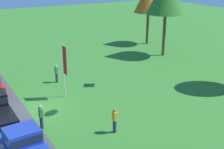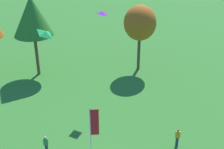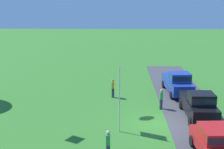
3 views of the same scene
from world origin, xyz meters
TOP-DOWN VIEW (x-y plane):
  - ground_plane at (0.00, 0.00)m, footprint 120.00×120.00m
  - pavement_strip at (0.00, -2.75)m, footprint 36.00×4.40m
  - car_sedan_far_end at (-4.82, -2.49)m, footprint 4.49×2.15m
  - car_pickup_by_flagpole at (1.10, -3.00)m, footprint 5.01×2.06m
  - car_pickup_near_entrance at (6.94, -2.50)m, footprint 5.13×2.35m
  - person_beside_suv at (2.95, -0.46)m, footprint 0.36×0.24m
  - person_watching_sky at (-4.85, 3.56)m, footprint 0.36×0.24m
  - person_on_lawn at (5.83, 3.50)m, footprint 0.36×0.24m
  - flag_banner at (-1.06, 2.93)m, footprint 0.71×0.08m

SIDE VIEW (x-z plane):
  - ground_plane at x=0.00m, z-range 0.00..0.00m
  - pavement_strip at x=0.00m, z-range 0.00..0.06m
  - person_beside_suv at x=2.95m, z-range 0.02..1.73m
  - person_watching_sky at x=-4.85m, z-range 0.02..1.73m
  - person_on_lawn at x=5.83m, z-range 0.02..1.73m
  - car_sedan_far_end at x=-4.82m, z-range 0.12..1.96m
  - car_pickup_by_flagpole at x=1.10m, z-range 0.04..2.18m
  - car_pickup_near_entrance at x=6.94m, z-range 0.04..2.18m
  - flag_banner at x=-1.06m, z-range 0.62..5.23m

